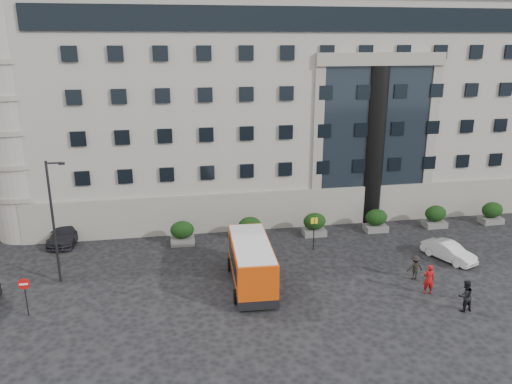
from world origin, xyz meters
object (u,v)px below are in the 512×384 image
pedestrian_c (415,267)px  hedge_a (182,233)px  parked_car_c (67,232)px  white_taxi (449,251)px  hedge_b (250,228)px  hedge_c (314,224)px  hedge_d (376,220)px  parked_car_d (88,211)px  pedestrian_a (429,279)px  street_lamp (54,218)px  hedge_e (435,216)px  red_truck (60,206)px  no_entry_sign (25,289)px  pedestrian_b (465,296)px  bus_stop_sign (314,228)px  minibus (251,262)px  hedge_f (492,213)px

pedestrian_c → hedge_a: bearing=-28.9°
parked_car_c → white_taxi: size_ratio=1.24×
hedge_b → hedge_c: 5.20m
hedge_d → white_taxi: bearing=-65.7°
parked_car_d → pedestrian_a: pedestrian_a is taller
street_lamp → parked_car_c: size_ratio=1.65×
white_taxi → pedestrian_c: size_ratio=2.37×
hedge_e → parked_car_c: bearing=175.7°
parked_car_c → white_taxi: 28.46m
red_truck → pedestrian_c: bearing=-30.2°
street_lamp → no_entry_sign: (-1.06, -4.04, -2.72)m
parked_car_c → pedestrian_c: pedestrian_c is taller
pedestrian_c → pedestrian_b: bearing=103.5°
bus_stop_sign → minibus: minibus is taller
bus_stop_sign → parked_car_c: 19.00m
hedge_b → bus_stop_sign: bus_stop_sign is taller
street_lamp → parked_car_c: 7.98m
hedge_a → red_truck: bearing=147.4°
no_entry_sign → minibus: (13.05, 1.42, -0.06)m
minibus → parked_car_c: 16.09m
hedge_e → street_lamp: size_ratio=0.23×
hedge_e → hedge_f: same height
hedge_b → hedge_e: size_ratio=1.00×
hedge_b → parked_car_c: bearing=170.9°
hedge_c → street_lamp: 19.27m
red_truck → pedestrian_b: size_ratio=3.06×
hedge_b → red_truck: (-15.09, 6.34, 0.66)m
hedge_d → white_taxi: size_ratio=0.47×
pedestrian_b → pedestrian_c: size_ratio=1.15×
bus_stop_sign → white_taxi: (8.90, -3.40, -1.09)m
hedge_f → parked_car_c: size_ratio=0.38×
hedge_b → hedge_f: size_ratio=1.00×
hedge_e → minibus: bearing=-156.1°
red_truck → parked_car_d: size_ratio=1.09×
hedge_f → pedestrian_b: 16.46m
hedge_a → red_truck: (-9.89, 6.34, 0.66)m
bus_stop_sign → no_entry_sign: (-18.50, -6.04, -0.08)m
street_lamp → minibus: street_lamp is taller
street_lamp → minibus: (11.99, -2.62, -2.78)m
street_lamp → bus_stop_sign: bearing=6.5°
hedge_c → pedestrian_a: (4.11, -10.45, 0.03)m
minibus → pedestrian_b: (11.49, -5.28, -0.64)m
hedge_e → parked_car_d: bearing=166.0°
hedge_c → hedge_e: (10.40, 0.00, 0.00)m
hedge_c → minibus: (-6.35, -7.42, 0.66)m
parked_car_c → hedge_f: bearing=3.6°
hedge_e → parked_car_c: (-29.59, 2.24, -0.23)m
pedestrian_a → hedge_b: bearing=-36.2°
pedestrian_c → no_entry_sign: bearing=2.1°
hedge_c → hedge_b: bearing=180.0°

